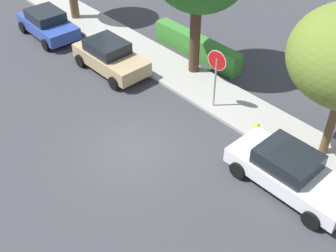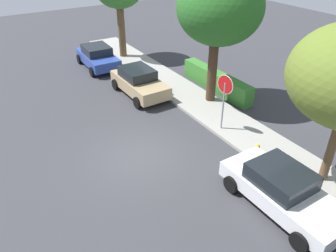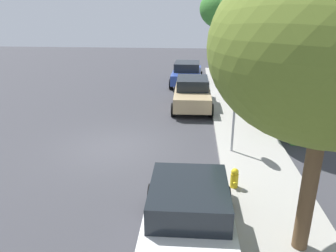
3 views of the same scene
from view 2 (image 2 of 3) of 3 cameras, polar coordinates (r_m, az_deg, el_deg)
The scene contains 9 objects.
ground_plane at distance 13.87m, azimuth -4.92°, elevation -5.17°, with size 60.00×60.00×0.00m, color #38383D.
sidewalk_curb at distance 16.22m, azimuth 10.59°, elevation 0.57°, with size 32.00×2.36×0.14m, color #9E9B93.
stop_sign at distance 14.74m, azimuth 9.79°, elevation 5.69°, with size 0.87×0.14×2.80m.
parked_car_white at distance 11.79m, azimuth 19.32°, elevation -10.37°, with size 4.40×2.10×1.45m.
parked_car_tan at distance 18.64m, azimuth -5.06°, elevation 7.66°, with size 4.05×2.01×1.52m.
parked_car_blue at distance 23.02m, azimuth -12.16°, elevation 11.74°, with size 4.05×2.12×1.47m.
street_tree_far at distance 16.67m, azimuth 9.05°, elevation 19.59°, with size 4.18×4.18×6.77m.
fire_hydrant at distance 13.93m, azimuth 15.18°, elevation -4.30°, with size 0.30×0.22×0.72m.
front_yard_hedge at distance 19.44m, azimuth 8.39°, elevation 7.75°, with size 5.49×0.71×1.09m.
Camera 2 is at (10.04, -4.85, 8.25)m, focal length 35.00 mm.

